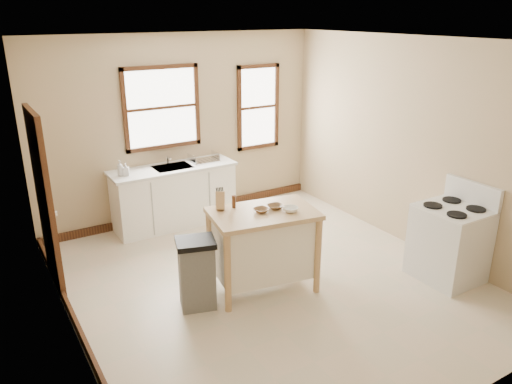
% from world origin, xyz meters
% --- Properties ---
extents(floor, '(5.00, 5.00, 0.00)m').
position_xyz_m(floor, '(0.00, 0.00, 0.00)').
color(floor, beige).
rests_on(floor, ground).
extents(ceiling, '(5.00, 5.00, 0.00)m').
position_xyz_m(ceiling, '(0.00, 0.00, 2.80)').
color(ceiling, white).
rests_on(ceiling, ground).
extents(wall_back, '(4.50, 0.04, 2.80)m').
position_xyz_m(wall_back, '(0.00, 2.50, 1.40)').
color(wall_back, tan).
rests_on(wall_back, ground).
extents(wall_left, '(0.04, 5.00, 2.80)m').
position_xyz_m(wall_left, '(-2.25, 0.00, 1.40)').
color(wall_left, tan).
rests_on(wall_left, ground).
extents(wall_right, '(0.04, 5.00, 2.80)m').
position_xyz_m(wall_right, '(2.25, 0.00, 1.40)').
color(wall_right, tan).
rests_on(wall_right, ground).
extents(window_main, '(1.17, 0.06, 1.22)m').
position_xyz_m(window_main, '(-0.30, 2.48, 1.75)').
color(window_main, black).
rests_on(window_main, wall_back).
extents(window_side, '(0.77, 0.06, 1.37)m').
position_xyz_m(window_side, '(1.35, 2.48, 1.60)').
color(window_side, black).
rests_on(window_side, wall_back).
extents(door_left, '(0.06, 0.90, 2.10)m').
position_xyz_m(door_left, '(-2.21, 1.30, 1.05)').
color(door_left, black).
rests_on(door_left, ground).
extents(baseboard_back, '(4.50, 0.04, 0.12)m').
position_xyz_m(baseboard_back, '(0.00, 2.47, 0.06)').
color(baseboard_back, black).
rests_on(baseboard_back, ground).
extents(baseboard_left, '(0.04, 5.00, 0.12)m').
position_xyz_m(baseboard_left, '(-2.22, 0.00, 0.06)').
color(baseboard_left, black).
rests_on(baseboard_left, ground).
extents(sink_counter, '(1.86, 0.62, 0.92)m').
position_xyz_m(sink_counter, '(-0.30, 2.20, 0.46)').
color(sink_counter, white).
rests_on(sink_counter, ground).
extents(faucet, '(0.03, 0.03, 0.22)m').
position_xyz_m(faucet, '(-0.30, 2.38, 1.03)').
color(faucet, silver).
rests_on(faucet, sink_counter).
extents(soap_bottle_a, '(0.09, 0.09, 0.22)m').
position_xyz_m(soap_bottle_a, '(-1.08, 2.18, 1.03)').
color(soap_bottle_a, '#B2B2B2').
rests_on(soap_bottle_a, sink_counter).
extents(soap_bottle_b, '(0.10, 0.11, 0.17)m').
position_xyz_m(soap_bottle_b, '(-1.01, 2.15, 1.01)').
color(soap_bottle_b, '#B2B2B2').
rests_on(soap_bottle_b, sink_counter).
extents(dish_rack, '(0.50, 0.43, 0.11)m').
position_xyz_m(dish_rack, '(0.22, 2.22, 0.97)').
color(dish_rack, silver).
rests_on(dish_rack, sink_counter).
extents(kitchen_island, '(1.29, 0.94, 0.97)m').
position_xyz_m(kitchen_island, '(-0.14, -0.06, 0.48)').
color(kitchen_island, tan).
rests_on(kitchen_island, ground).
extents(knife_block, '(0.14, 0.14, 0.20)m').
position_xyz_m(knife_block, '(-0.52, 0.24, 1.07)').
color(knife_block, tan).
rests_on(knife_block, kitchen_island).
extents(pepper_grinder, '(0.05, 0.05, 0.15)m').
position_xyz_m(pepper_grinder, '(-0.36, 0.20, 1.04)').
color(pepper_grinder, '#452512').
rests_on(pepper_grinder, kitchen_island).
extents(bowl_a, '(0.18, 0.18, 0.04)m').
position_xyz_m(bowl_a, '(-0.16, -0.07, 0.99)').
color(bowl_a, brown).
rests_on(bowl_a, kitchen_island).
extents(bowl_b, '(0.19, 0.19, 0.04)m').
position_xyz_m(bowl_b, '(0.03, -0.06, 0.99)').
color(bowl_b, brown).
rests_on(bowl_b, kitchen_island).
extents(bowl_c, '(0.23, 0.23, 0.05)m').
position_xyz_m(bowl_c, '(0.12, -0.23, 0.99)').
color(bowl_c, white).
rests_on(bowl_c, kitchen_island).
extents(trash_bin, '(0.49, 0.45, 0.80)m').
position_xyz_m(trash_bin, '(-0.96, -0.03, 0.40)').
color(trash_bin, slate).
rests_on(trash_bin, ground).
extents(gas_stove, '(0.73, 0.74, 1.18)m').
position_xyz_m(gas_stove, '(1.90, -1.02, 0.59)').
color(gas_stove, silver).
rests_on(gas_stove, ground).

